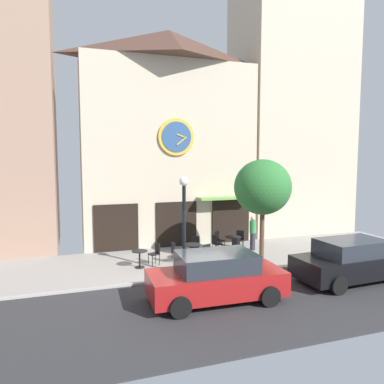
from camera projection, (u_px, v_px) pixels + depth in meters
ground_plane at (204, 280)px, 13.53m from camera, size 24.45×10.51×0.13m
clock_building at (170, 135)px, 19.23m from camera, size 9.13×3.75×11.16m
neighbor_building_right at (290, 107)px, 22.54m from camera, size 6.71×4.45×15.42m
street_lamp at (184, 225)px, 13.93m from camera, size 0.36×0.36×3.82m
street_tree at (263, 187)px, 15.30m from camera, size 2.48×2.23×4.48m
cafe_table_center at (140, 256)px, 14.92m from camera, size 0.65×0.65×0.72m
cafe_table_rightmost at (192, 249)px, 15.93m from camera, size 0.75×0.75×0.74m
cafe_table_near_door at (233, 241)px, 17.33m from camera, size 0.77×0.77×0.76m
cafe_chair_near_tree at (175, 251)px, 15.59m from camera, size 0.45×0.45×0.90m
cafe_chair_curbside at (216, 242)px, 17.13m from camera, size 0.47×0.47×0.90m
cafe_chair_mid_row at (156, 252)px, 15.41m from camera, size 0.50×0.50×0.90m
cafe_chair_left_end at (195, 244)px, 16.79m from camera, size 0.55×0.55×0.90m
cafe_chair_near_lamp at (219, 239)px, 17.91m from camera, size 0.56×0.56×0.90m
cafe_chair_by_entrance at (240, 238)px, 18.05m from camera, size 0.56×0.56×0.90m
cafe_chair_under_awning at (205, 252)px, 15.32m from camera, size 0.52×0.52×0.90m
cafe_chair_right_end at (236, 246)px, 16.52m from camera, size 0.49×0.49×0.90m
pedestrian_green at (253, 233)px, 17.78m from camera, size 0.37×0.37×1.67m
parked_car_red at (216, 277)px, 11.45m from camera, size 4.35×2.13×1.55m
parked_car_black at (351, 261)px, 13.30m from camera, size 4.37×2.16×1.55m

